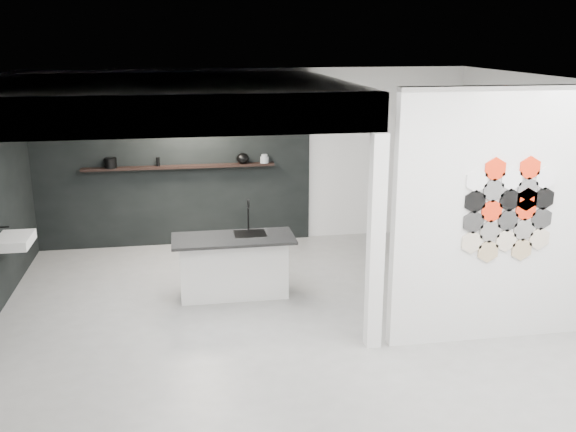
% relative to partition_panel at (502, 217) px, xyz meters
% --- Properties ---
extents(floor, '(7.00, 6.00, 0.01)m').
position_rel_partition_panel_xyz_m(floor, '(-2.23, 1.00, -1.40)').
color(floor, gray).
extents(partition_panel, '(2.45, 0.15, 2.80)m').
position_rel_partition_panel_xyz_m(partition_panel, '(0.00, 0.00, 0.00)').
color(partition_panel, silver).
rests_on(partition_panel, floor).
extents(bay_clad_back, '(4.40, 0.04, 2.35)m').
position_rel_partition_panel_xyz_m(bay_clad_back, '(-3.52, 3.97, -0.22)').
color(bay_clad_back, black).
rests_on(bay_clad_back, floor).
extents(bulkhead, '(4.40, 4.00, 0.40)m').
position_rel_partition_panel_xyz_m(bulkhead, '(-3.52, 2.00, 1.15)').
color(bulkhead, silver).
rests_on(bulkhead, corner_column).
extents(corner_column, '(0.16, 0.16, 2.35)m').
position_rel_partition_panel_xyz_m(corner_column, '(-1.41, 0.00, -0.22)').
color(corner_column, silver).
rests_on(corner_column, floor).
extents(fascia_beam, '(4.40, 0.16, 0.40)m').
position_rel_partition_panel_xyz_m(fascia_beam, '(-3.52, 0.08, 1.15)').
color(fascia_beam, silver).
rests_on(fascia_beam, corner_column).
extents(wall_basin, '(0.40, 0.60, 0.12)m').
position_rel_partition_panel_xyz_m(wall_basin, '(-5.46, 1.80, -0.55)').
color(wall_basin, silver).
rests_on(wall_basin, bay_clad_left).
extents(display_shelf, '(3.00, 0.15, 0.04)m').
position_rel_partition_panel_xyz_m(display_shelf, '(-3.43, 3.87, -0.10)').
color(display_shelf, black).
rests_on(display_shelf, bay_clad_back).
extents(kitchen_island, '(1.55, 0.69, 1.25)m').
position_rel_partition_panel_xyz_m(kitchen_island, '(-2.78, 1.65, -0.98)').
color(kitchen_island, silver).
rests_on(kitchen_island, floor).
extents(stockpot, '(0.23, 0.23, 0.15)m').
position_rel_partition_panel_xyz_m(stockpot, '(-4.47, 3.87, -0.00)').
color(stockpot, black).
rests_on(stockpot, display_shelf).
extents(kettle, '(0.25, 0.25, 0.17)m').
position_rel_partition_panel_xyz_m(kettle, '(-2.43, 3.87, 0.00)').
color(kettle, black).
rests_on(kettle, display_shelf).
extents(glass_bowl, '(0.18, 0.18, 0.10)m').
position_rel_partition_panel_xyz_m(glass_bowl, '(-2.08, 3.87, -0.03)').
color(glass_bowl, gray).
rests_on(glass_bowl, display_shelf).
extents(glass_vase, '(0.11, 0.11, 0.14)m').
position_rel_partition_panel_xyz_m(glass_vase, '(-2.08, 3.87, -0.01)').
color(glass_vase, gray).
rests_on(glass_vase, display_shelf).
extents(bottle_dark, '(0.06, 0.06, 0.14)m').
position_rel_partition_panel_xyz_m(bottle_dark, '(-3.75, 3.87, -0.01)').
color(bottle_dark, black).
rests_on(bottle_dark, display_shelf).
extents(utensil_cup, '(0.10, 0.10, 0.09)m').
position_rel_partition_panel_xyz_m(utensil_cup, '(-4.52, 3.87, -0.04)').
color(utensil_cup, black).
rests_on(utensil_cup, display_shelf).
extents(hex_tile_cluster, '(1.04, 0.02, 1.16)m').
position_rel_partition_panel_xyz_m(hex_tile_cluster, '(0.03, -0.09, 0.10)').
color(hex_tile_cluster, beige).
rests_on(hex_tile_cluster, partition_panel).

